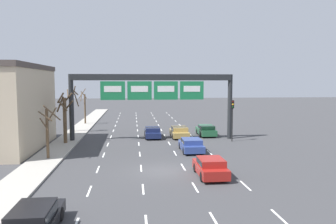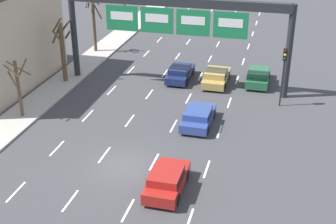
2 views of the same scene
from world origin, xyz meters
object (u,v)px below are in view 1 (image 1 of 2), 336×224
object	(u,v)px
tree_bare_furthest	(48,130)
tree_bare_closest	(73,107)
car_green	(206,130)
traffic_light_near_gantry	(232,112)
tree_bare_second	(65,116)
car_gold	(179,132)
tree_bare_third	(85,106)
sign_gantry	(153,88)
car_blue	(191,144)
car_navy	(152,132)
car_black	(34,220)
car_red	(211,167)

from	to	relation	value
tree_bare_furthest	tree_bare_closest	bearing A→B (deg)	92.46
car_green	traffic_light_near_gantry	xyz separation A→B (m)	(2.03, -4.18, 2.59)
tree_bare_second	traffic_light_near_gantry	bearing A→B (deg)	-1.23
car_green	car_gold	bearing A→B (deg)	-164.70
car_green	traffic_light_near_gantry	size ratio (longest dim) A/B	0.91
tree_bare_second	tree_bare_third	world-z (taller)	tree_bare_third
car_green	tree_bare_third	size ratio (longest dim) A/B	0.77
tree_bare_third	sign_gantry	bearing A→B (deg)	-56.92
car_blue	car_gold	bearing A→B (deg)	90.09
car_navy	tree_bare_closest	bearing A→B (deg)	152.31
car_green	tree_bare_second	distance (m)	16.88
sign_gantry	tree_bare_third	xyz separation A→B (m)	(-9.80, 15.05, -3.10)
car_gold	tree_bare_third	world-z (taller)	tree_bare_third
sign_gantry	car_blue	xyz separation A→B (m)	(3.29, -6.60, -5.25)
car_green	tree_bare_second	world-z (taller)	tree_bare_second
car_black	traffic_light_near_gantry	world-z (taller)	traffic_light_near_gantry
car_black	car_gold	distance (m)	26.27
car_black	car_blue	bearing A→B (deg)	58.90
car_black	tree_bare_closest	size ratio (longest dim) A/B	0.76
tree_bare_third	car_navy	bearing A→B (deg)	-53.79
tree_bare_closest	tree_bare_furthest	world-z (taller)	tree_bare_closest
tree_bare_closest	car_navy	bearing A→B (deg)	-27.69
car_green	car_black	world-z (taller)	car_black
car_green	tree_bare_closest	size ratio (longest dim) A/B	0.70
car_blue	tree_bare_third	size ratio (longest dim) A/B	0.77
car_navy	tree_bare_closest	distance (m)	11.82
car_red	tree_bare_second	size ratio (longest dim) A/B	0.74
sign_gantry	car_navy	bearing A→B (deg)	88.10
tree_bare_closest	tree_bare_second	size ratio (longest dim) A/B	1.12
car_green	car_gold	xyz separation A→B (m)	(-3.49, -0.96, -0.01)
car_navy	car_blue	size ratio (longest dim) A/B	1.02
car_red	tree_bare_furthest	size ratio (longest dim) A/B	0.86
car_green	car_blue	bearing A→B (deg)	-111.17
traffic_light_near_gantry	tree_bare_third	size ratio (longest dim) A/B	0.85
traffic_light_near_gantry	tree_bare_furthest	distance (m)	19.53
car_red	tree_bare_furthest	bearing A→B (deg)	153.51
car_red	car_gold	size ratio (longest dim) A/B	0.91
car_black	car_navy	world-z (taller)	car_black
car_navy	car_black	bearing A→B (deg)	-105.08
tree_bare_closest	tree_bare_second	xyz separation A→B (m)	(0.63, -8.35, -0.30)
car_red	tree_bare_closest	bearing A→B (deg)	121.30
car_black	tree_bare_third	size ratio (longest dim) A/B	0.83
tree_bare_closest	tree_bare_third	distance (m)	8.13
sign_gantry	tree_bare_furthest	distance (m)	13.26
traffic_light_near_gantry	tree_bare_furthest	xyz separation A→B (m)	(-18.28, -6.86, -0.69)
traffic_light_near_gantry	tree_bare_furthest	size ratio (longest dim) A/B	1.00
tree_bare_furthest	tree_bare_third	bearing A→B (deg)	90.80
car_green	tree_bare_closest	distance (m)	17.72
car_gold	car_navy	size ratio (longest dim) A/B	1.02
car_blue	traffic_light_near_gantry	size ratio (longest dim) A/B	0.91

